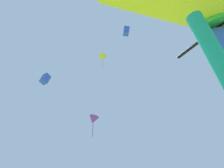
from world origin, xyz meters
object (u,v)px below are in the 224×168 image
Objects in this scene: distant_kite_blue_high_left at (45,79)px; distant_kite_yellow_low_left at (103,58)px; distant_kite_blue_low_right at (126,31)px; distant_kite_purple_mid_right at (93,120)px.

distant_kite_blue_high_left is 11.23m from distant_kite_yellow_low_left.
distant_kite_blue_low_right is at bearing -86.89° from distant_kite_yellow_low_left.
distant_kite_yellow_low_left reaches higher than distant_kite_blue_low_right.
distant_kite_blue_high_left is at bearing -129.35° from distant_kite_purple_mid_right.
distant_kite_blue_low_right is (0.38, -10.16, 5.03)m from distant_kite_purple_mid_right.
distant_kite_blue_low_right is (6.66, -2.50, 5.93)m from distant_kite_blue_high_left.
distant_kite_yellow_low_left reaches higher than distant_kite_purple_mid_right.
distant_kite_blue_high_left is at bearing -145.38° from distant_kite_yellow_low_left.
distant_kite_yellow_low_left is at bearing 93.11° from distant_kite_blue_low_right.
distant_kite_yellow_low_left is (-0.37, 6.84, 2.30)m from distant_kite_blue_low_right.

